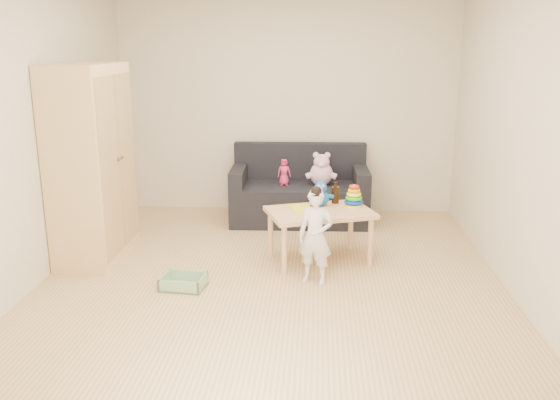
# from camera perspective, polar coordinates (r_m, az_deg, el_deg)

# --- Properties ---
(room) EXTENTS (4.50, 4.50, 4.50)m
(room) POSITION_cam_1_polar(r_m,az_deg,el_deg) (4.91, -0.78, 6.59)
(room) COLOR tan
(room) RESTS_ON ground
(wardrobe) EXTENTS (0.51, 1.02, 1.83)m
(wardrobe) POSITION_cam_1_polar(r_m,az_deg,el_deg) (5.83, -17.68, 3.38)
(wardrobe) COLOR #E8BD7F
(wardrobe) RESTS_ON ground
(sofa) EXTENTS (1.57, 0.81, 0.44)m
(sofa) POSITION_cam_1_polar(r_m,az_deg,el_deg) (6.83, 1.88, -0.27)
(sofa) COLOR black
(sofa) RESTS_ON ground
(play_table) EXTENTS (1.09, 0.88, 0.50)m
(play_table) POSITION_cam_1_polar(r_m,az_deg,el_deg) (5.60, 3.82, -3.46)
(play_table) COLOR #DBAC78
(play_table) RESTS_ON ground
(storage_bin) EXTENTS (0.39, 0.31, 0.11)m
(storage_bin) POSITION_cam_1_polar(r_m,az_deg,el_deg) (5.12, -9.28, -7.78)
(storage_bin) COLOR #86A97B
(storage_bin) RESTS_ON ground
(toddler) EXTENTS (0.35, 0.28, 0.81)m
(toddler) POSITION_cam_1_polar(r_m,az_deg,el_deg) (5.06, 3.44, -3.62)
(toddler) COLOR silver
(toddler) RESTS_ON ground
(pink_bear) EXTENTS (0.29, 0.25, 0.32)m
(pink_bear) POSITION_cam_1_polar(r_m,az_deg,el_deg) (6.74, 4.00, 2.78)
(pink_bear) COLOR #E6AACB
(pink_bear) RESTS_ON sofa
(doll) EXTENTS (0.16, 0.12, 0.30)m
(doll) POSITION_cam_1_polar(r_m,az_deg,el_deg) (6.72, 0.40, 2.69)
(doll) COLOR #E22A66
(doll) RESTS_ON sofa
(ring_stacker) EXTENTS (0.18, 0.18, 0.21)m
(ring_stacker) POSITION_cam_1_polar(r_m,az_deg,el_deg) (5.67, 7.11, 0.22)
(ring_stacker) COLOR #FFFC0D
(ring_stacker) RESTS_ON play_table
(brown_bottle) EXTENTS (0.07, 0.07, 0.21)m
(brown_bottle) POSITION_cam_1_polar(r_m,az_deg,el_deg) (5.76, 5.36, 0.57)
(brown_bottle) COLOR black
(brown_bottle) RESTS_ON play_table
(blue_plush) EXTENTS (0.25, 0.23, 0.25)m
(blue_plush) POSITION_cam_1_polar(r_m,az_deg,el_deg) (5.65, 3.94, 0.66)
(blue_plush) COLOR blue
(blue_plush) RESTS_ON play_table
(wooden_figure) EXTENTS (0.05, 0.05, 0.11)m
(wooden_figure) POSITION_cam_1_polar(r_m,az_deg,el_deg) (5.42, 3.11, -0.70)
(wooden_figure) COLOR brown
(wooden_figure) RESTS_ON play_table
(yellow_book) EXTENTS (0.28, 0.28, 0.02)m
(yellow_book) POSITION_cam_1_polar(r_m,az_deg,el_deg) (5.57, 2.24, -0.76)
(yellow_book) COLOR yellow
(yellow_book) RESTS_ON play_table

